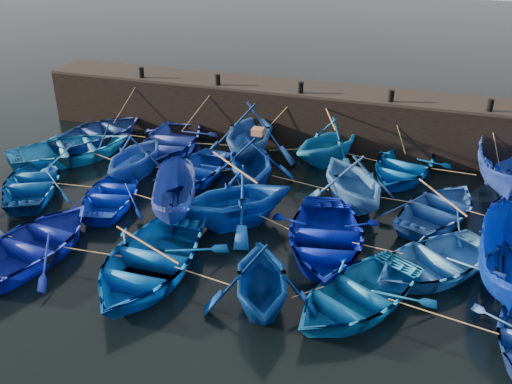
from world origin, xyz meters
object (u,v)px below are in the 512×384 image
(boat_0, at_px, (101,132))
(boat_8, at_px, (191,172))
(boat_13, at_px, (33,182))
(wooden_crate, at_px, (258,132))

(boat_0, bearing_deg, boat_8, 175.96)
(boat_13, bearing_deg, wooden_crate, 174.64)
(boat_8, distance_m, boat_13, 6.20)
(boat_8, bearing_deg, wooden_crate, 17.95)
(boat_8, relative_size, boat_13, 0.99)
(boat_0, xyz_separation_m, wooden_crate, (8.59, -2.14, 1.84))
(boat_0, xyz_separation_m, boat_13, (0.36, -5.46, -0.05))
(boat_0, relative_size, boat_8, 1.11)
(boat_13, height_order, wooden_crate, wooden_crate)
(boat_8, height_order, wooden_crate, wooden_crate)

